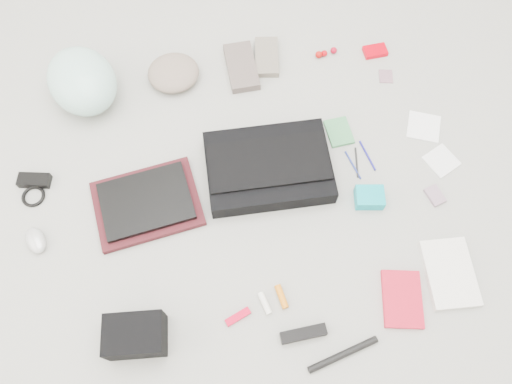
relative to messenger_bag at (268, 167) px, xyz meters
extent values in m
plane|color=gray|center=(-0.07, -0.09, -0.04)|extent=(4.00, 4.00, 0.00)
cube|color=black|center=(0.00, 0.00, 0.00)|extent=(0.48, 0.37, 0.07)
cube|color=black|center=(0.00, 0.00, 0.04)|extent=(0.45, 0.25, 0.01)
cube|color=#401217|center=(-0.45, -0.02, -0.02)|extent=(0.38, 0.29, 0.03)
cube|color=black|center=(-0.45, -0.02, 0.00)|extent=(0.32, 0.24, 0.02)
ellipsoid|color=#B0E5D8|center=(-0.60, 0.51, 0.06)|extent=(0.33, 0.37, 0.19)
ellipsoid|color=gray|center=(-0.25, 0.50, 0.00)|extent=(0.23, 0.22, 0.07)
cube|color=#60534D|center=(0.02, 0.48, -0.02)|extent=(0.13, 0.23, 0.03)
cube|color=slate|center=(0.13, 0.50, -0.02)|extent=(0.14, 0.20, 0.03)
cube|color=black|center=(-0.83, 0.18, -0.02)|extent=(0.12, 0.08, 0.03)
torus|color=black|center=(-0.85, 0.12, -0.03)|extent=(0.10, 0.10, 0.01)
ellipsoid|color=#ADADAD|center=(-0.85, -0.06, -0.02)|extent=(0.09, 0.12, 0.04)
cube|color=black|center=(-0.56, -0.47, 0.02)|extent=(0.20, 0.16, 0.12)
cube|color=#BB001E|center=(-0.24, -0.48, -0.03)|extent=(0.09, 0.05, 0.01)
cylinder|color=silver|center=(-0.14, -0.47, -0.03)|extent=(0.03, 0.08, 0.02)
cylinder|color=orange|center=(-0.08, -0.46, -0.03)|extent=(0.03, 0.08, 0.02)
cube|color=black|center=(-0.05, -0.59, -0.02)|extent=(0.15, 0.04, 0.03)
cylinder|color=black|center=(0.06, -0.68, -0.03)|extent=(0.24, 0.06, 0.02)
cube|color=red|center=(0.30, -0.57, -0.03)|extent=(0.18, 0.22, 0.02)
cube|color=silver|center=(0.49, -0.53, -0.02)|extent=(0.19, 0.26, 0.02)
cube|color=#3C824C|center=(0.31, 0.09, -0.03)|extent=(0.09, 0.12, 0.01)
cylinder|color=navy|center=(0.31, -0.05, -0.03)|extent=(0.02, 0.12, 0.01)
cylinder|color=black|center=(0.33, -0.05, -0.03)|extent=(0.04, 0.12, 0.01)
cylinder|color=navy|center=(0.38, -0.03, -0.03)|extent=(0.02, 0.13, 0.01)
cube|color=#06A4B3|center=(0.32, -0.20, -0.01)|extent=(0.12, 0.10, 0.05)
cube|color=gray|center=(0.55, -0.25, -0.03)|extent=(0.06, 0.08, 0.01)
cube|color=white|center=(0.63, 0.03, -0.03)|extent=(0.16, 0.16, 0.01)
cube|color=silver|center=(0.64, -0.12, -0.03)|extent=(0.14, 0.14, 0.01)
sphere|color=#AF0D09|center=(0.34, 0.46, -0.02)|extent=(0.04, 0.04, 0.03)
sphere|color=#B0020B|center=(0.37, 0.46, -0.02)|extent=(0.03, 0.03, 0.03)
sphere|color=maroon|center=(0.41, 0.47, -0.02)|extent=(0.03, 0.03, 0.03)
cube|color=red|center=(0.57, 0.42, -0.03)|extent=(0.10, 0.06, 0.02)
cube|color=gray|center=(0.57, 0.30, -0.03)|extent=(0.07, 0.08, 0.00)
camera|label=1|loc=(-0.25, -0.78, 1.61)|focal=35.00mm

